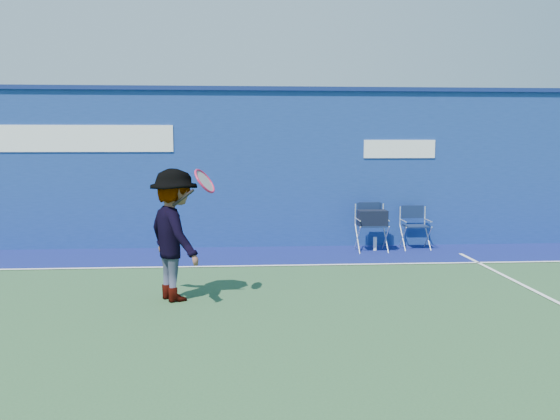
{
  "coord_description": "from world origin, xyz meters",
  "views": [
    {
      "loc": [
        0.48,
        -6.36,
        2.03
      ],
      "look_at": [
        1.11,
        2.6,
        1.0
      ],
      "focal_mm": 38.0,
      "sensor_mm": 36.0,
      "label": 1
    }
  ],
  "objects": [
    {
      "name": "directors_chair_right",
      "position": [
        3.83,
        4.6,
        0.26
      ],
      "size": [
        0.49,
        0.44,
        0.82
      ],
      "color": "silver",
      "rests_on": "ground"
    },
    {
      "name": "out_of_bounds_strip",
      "position": [
        0.0,
        4.1,
        0.0
      ],
      "size": [
        24.0,
        1.8,
        0.01
      ],
      "primitive_type": "cube",
      "color": "#0D1757",
      "rests_on": "ground"
    },
    {
      "name": "ground",
      "position": [
        0.0,
        0.0,
        0.0
      ],
      "size": [
        80.0,
        80.0,
        0.0
      ],
      "primitive_type": "plane",
      "color": "#294D2B",
      "rests_on": "ground"
    },
    {
      "name": "water_bottle",
      "position": [
        3.03,
        4.46,
        0.13
      ],
      "size": [
        0.07,
        0.07,
        0.26
      ],
      "primitive_type": "cylinder",
      "color": "silver",
      "rests_on": "ground"
    },
    {
      "name": "directors_chair_left",
      "position": [
        2.95,
        4.43,
        0.38
      ],
      "size": [
        0.53,
        0.49,
        0.9
      ],
      "color": "silver",
      "rests_on": "ground"
    },
    {
      "name": "stadium_wall",
      "position": [
        -0.0,
        5.2,
        1.55
      ],
      "size": [
        24.0,
        0.5,
        3.08
      ],
      "color": "navy",
      "rests_on": "ground"
    },
    {
      "name": "tennis_player",
      "position": [
        -0.35,
        1.22,
        0.85
      ],
      "size": [
        1.12,
        1.26,
        1.7
      ],
      "color": "#EA4738",
      "rests_on": "ground"
    },
    {
      "name": "court_lines",
      "position": [
        0.0,
        0.6,
        0.01
      ],
      "size": [
        24.0,
        12.0,
        0.01
      ],
      "color": "white",
      "rests_on": "out_of_bounds_strip"
    }
  ]
}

